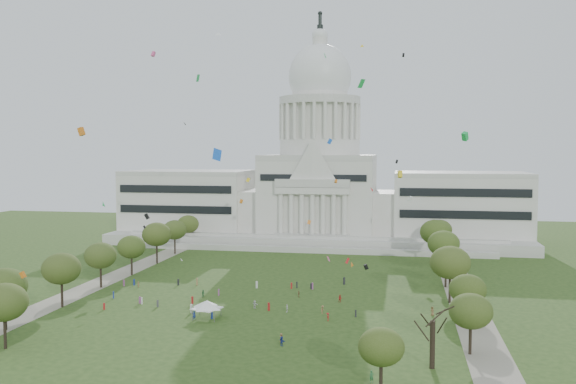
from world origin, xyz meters
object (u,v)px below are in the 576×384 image
Objects in this scene: capitol at (319,185)px; event_tent at (207,304)px; person_1 at (372,377)px; big_bare_tree at (433,317)px; person_0 at (432,311)px.

capitol reaches higher than event_tent.
capitol is 17.42× the size of event_tent.
person_1 is (36.60, -30.05, -2.17)m from event_tent.
event_tent is (-46.16, 21.91, -5.54)m from big_bare_tree.
big_bare_tree is 6.66× the size of person_1.
event_tent is at bearing 121.31° from person_1.
big_bare_tree is at bearing -74.98° from capitol.
person_0 reaches higher than person_1.
big_bare_tree is 34.27m from person_0.
big_bare_tree is 1.39× the size of event_tent.
big_bare_tree reaches higher than event_tent.
person_0 is (47.79, 11.45, -2.14)m from event_tent.
capitol is 80.65× the size of person_0.
big_bare_tree is at bearing -36.51° from person_0.
person_0 is (39.62, -108.23, -21.30)m from capitol.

